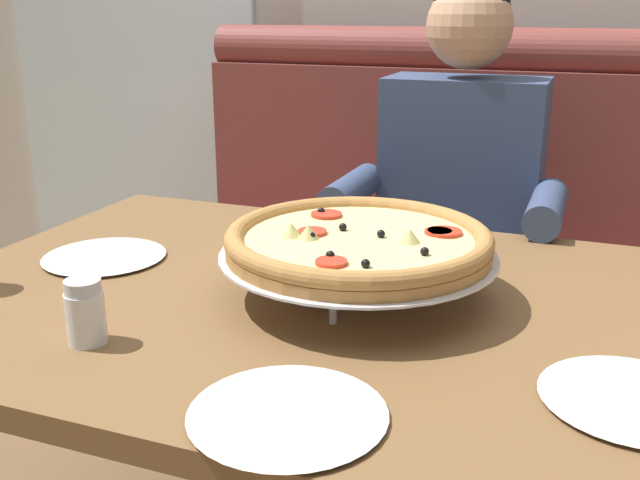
# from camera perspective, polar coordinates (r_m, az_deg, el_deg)

# --- Properties ---
(booth_bench) EXTENTS (1.63, 0.78, 1.13)m
(booth_bench) POSITION_cam_1_polar(r_m,az_deg,el_deg) (2.21, 8.81, -3.33)
(booth_bench) COLOR brown
(booth_bench) RESTS_ON ground_plane
(dining_table) EXTENTS (1.39, 0.96, 0.72)m
(dining_table) POSITION_cam_1_polar(r_m,az_deg,el_deg) (1.28, 0.02, -7.48)
(dining_table) COLOR brown
(dining_table) RESTS_ON ground_plane
(diner_main) EXTENTS (0.54, 0.64, 1.27)m
(diner_main) POSITION_cam_1_polar(r_m,az_deg,el_deg) (1.85, 10.33, 2.49)
(diner_main) COLOR #2D3342
(diner_main) RESTS_ON ground_plane
(pizza) EXTENTS (0.47, 0.47, 0.13)m
(pizza) POSITION_cam_1_polar(r_m,az_deg,el_deg) (1.22, 2.99, -0.21)
(pizza) COLOR silver
(pizza) RESTS_ON dining_table
(shaker_oregano) EXTENTS (0.06, 0.06, 0.10)m
(shaker_oregano) POSITION_cam_1_polar(r_m,az_deg,el_deg) (1.12, -17.84, -5.70)
(shaker_oregano) COLOR white
(shaker_oregano) RESTS_ON dining_table
(plate_near_left) EXTENTS (0.24, 0.24, 0.02)m
(plate_near_left) POSITION_cam_1_polar(r_m,az_deg,el_deg) (0.90, -2.54, -13.11)
(plate_near_left) COLOR white
(plate_near_left) RESTS_ON dining_table
(plate_near_right) EXTENTS (0.23, 0.23, 0.02)m
(plate_near_right) POSITION_cam_1_polar(r_m,az_deg,el_deg) (1.01, 23.34, -11.06)
(plate_near_right) COLOR white
(plate_near_right) RESTS_ON dining_table
(plate_far_side) EXTENTS (0.24, 0.24, 0.02)m
(plate_far_side) POSITION_cam_1_polar(r_m,az_deg,el_deg) (1.48, -16.52, -1.03)
(plate_far_side) COLOR white
(plate_far_side) RESTS_ON dining_table
(patio_chair) EXTENTS (0.40, 0.40, 0.86)m
(patio_chair) POSITION_cam_1_polar(r_m,az_deg,el_deg) (3.61, -5.81, 7.14)
(patio_chair) COLOR black
(patio_chair) RESTS_ON ground_plane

